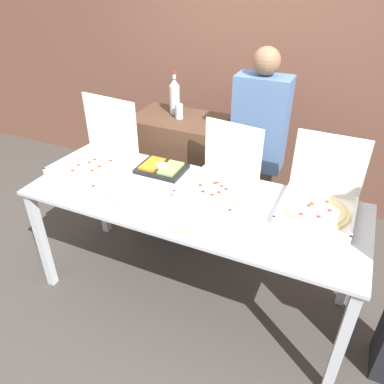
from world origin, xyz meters
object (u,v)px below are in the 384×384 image
(paper_plate_front_left, at_px, (118,196))
(veggie_tray, at_px, (162,168))
(pizza_box_far_left, at_px, (97,156))
(pizza_box_far_right, at_px, (220,180))
(soda_bottle, at_px, (175,96))
(soda_can_silver, at_px, (179,111))
(person_guest_cap, at_px, (257,157))
(pizza_box_near_left, at_px, (320,199))
(paper_plate_front_center, at_px, (188,223))

(paper_plate_front_left, distance_m, veggie_tray, 0.45)
(pizza_box_far_left, relative_size, paper_plate_front_left, 2.44)
(pizza_box_far_right, relative_size, soda_bottle, 1.42)
(soda_can_silver, bearing_deg, person_guest_cap, -4.00)
(veggie_tray, bearing_deg, soda_can_silver, 101.43)
(pizza_box_far_left, xyz_separation_m, paper_plate_front_left, (0.39, -0.30, -0.07))
(pizza_box_far_right, bearing_deg, veggie_tray, 179.95)
(pizza_box_near_left, bearing_deg, person_guest_cap, 138.11)
(pizza_box_near_left, bearing_deg, paper_plate_front_center, -143.55)
(paper_plate_front_left, height_order, person_guest_cap, person_guest_cap)
(veggie_tray, distance_m, person_guest_cap, 0.77)
(veggie_tray, bearing_deg, paper_plate_front_left, -101.78)
(pizza_box_far_right, relative_size, person_guest_cap, 0.28)
(paper_plate_front_left, bearing_deg, pizza_box_near_left, 18.16)
(pizza_box_far_right, distance_m, pizza_box_near_left, 0.66)
(pizza_box_near_left, height_order, person_guest_cap, person_guest_cap)
(person_guest_cap, bearing_deg, veggie_tray, 38.46)
(soda_can_silver, bearing_deg, paper_plate_front_left, -89.17)
(pizza_box_near_left, distance_m, veggie_tray, 1.16)
(pizza_box_far_right, xyz_separation_m, veggie_tray, (-0.50, 0.06, -0.05))
(paper_plate_front_center, bearing_deg, soda_bottle, 119.95)
(paper_plate_front_center, distance_m, soda_bottle, 1.37)
(pizza_box_far_right, distance_m, paper_plate_front_left, 0.70)
(pizza_box_near_left, relative_size, paper_plate_front_center, 2.31)
(pizza_box_far_left, distance_m, person_guest_cap, 1.25)
(paper_plate_front_center, height_order, soda_bottle, soda_bottle)
(pizza_box_near_left, height_order, paper_plate_front_center, pizza_box_near_left)
(pizza_box_far_right, relative_size, soda_can_silver, 4.02)
(veggie_tray, relative_size, soda_can_silver, 2.84)
(pizza_box_far_right, distance_m, pizza_box_far_left, 0.98)
(pizza_box_far_right, bearing_deg, paper_plate_front_left, -139.94)
(person_guest_cap, bearing_deg, paper_plate_front_center, 82.46)
(paper_plate_front_center, relative_size, paper_plate_front_left, 0.90)
(pizza_box_far_left, distance_m, veggie_tray, 0.50)
(pizza_box_far_right, height_order, paper_plate_front_center, pizza_box_far_right)
(paper_plate_front_center, bearing_deg, pizza_box_far_left, 157.98)
(paper_plate_front_left, relative_size, soda_bottle, 0.65)
(pizza_box_far_left, bearing_deg, paper_plate_front_center, -16.45)
(pizza_box_near_left, bearing_deg, pizza_box_far_right, -176.56)
(pizza_box_far_right, bearing_deg, person_guest_cap, 86.42)
(pizza_box_near_left, height_order, paper_plate_front_left, pizza_box_near_left)
(pizza_box_far_right, relative_size, paper_plate_front_center, 2.43)
(paper_plate_front_center, relative_size, veggie_tray, 0.58)
(pizza_box_far_right, height_order, soda_can_silver, pizza_box_far_right)
(veggie_tray, bearing_deg, pizza_box_near_left, -1.69)
(paper_plate_front_left, bearing_deg, pizza_box_far_left, 142.19)
(pizza_box_near_left, xyz_separation_m, veggie_tray, (-1.15, 0.03, -0.06))
(pizza_box_far_right, relative_size, veggie_tray, 1.41)
(pizza_box_far_left, height_order, pizza_box_near_left, pizza_box_far_left)
(pizza_box_far_right, xyz_separation_m, paper_plate_front_center, (-0.03, -0.46, -0.06))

